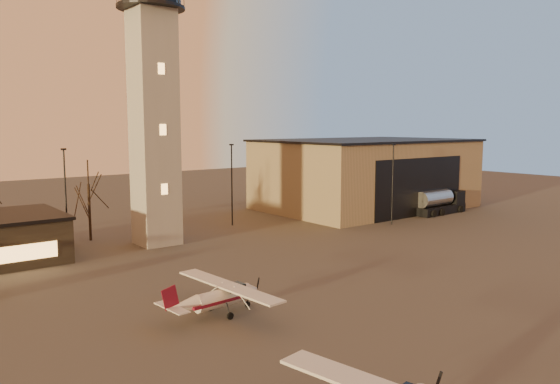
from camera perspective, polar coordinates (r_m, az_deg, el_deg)
name	(u,v)px	position (r m, az deg, el deg)	size (l,w,h in m)	color
ground	(367,326)	(35.61, 9.08, -13.62)	(220.00, 220.00, 0.00)	#3F3C3A
control_tower	(153,87)	(58.13, -13.12, 10.65)	(6.80, 6.80, 32.60)	gray
hangar	(366,174)	(83.15, 8.99, 1.91)	(30.60, 20.60, 10.30)	#937B60
light_poles	(156,192)	(59.56, -12.80, 0.04)	(58.50, 12.25, 10.14)	black
cessna_rear	(224,300)	(37.11, -5.82, -11.15)	(7.95, 10.04, 2.76)	beige
fuel_truck	(439,204)	(80.09, 16.30, -1.22)	(9.29, 3.27, 3.42)	black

